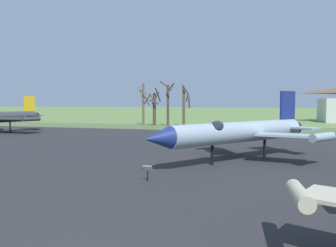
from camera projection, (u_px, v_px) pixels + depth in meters
asphalt_apron at (199, 164)px, 25.31m from camera, size 99.48×58.11×0.05m
grass_verge_strip at (239, 129)px, 58.87m from camera, size 159.48×12.00×0.06m
jet_fighter_front_left at (239, 131)px, 26.41m from camera, size 12.51×14.80×5.56m
info_placard_front_left at (148, 171)px, 19.76m from camera, size 0.55×0.35×0.95m
bare_tree_far_left at (144, 103)px, 69.35m from camera, size 2.56×2.60×8.41m
bare_tree_left_of_center at (155, 107)px, 67.37m from camera, size 2.16×2.04×7.43m
bare_tree_center at (168, 102)px, 66.79m from camera, size 2.51×2.57×8.72m
bare_tree_right_of_center at (184, 105)px, 65.56m from camera, size 1.56×2.47×7.95m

